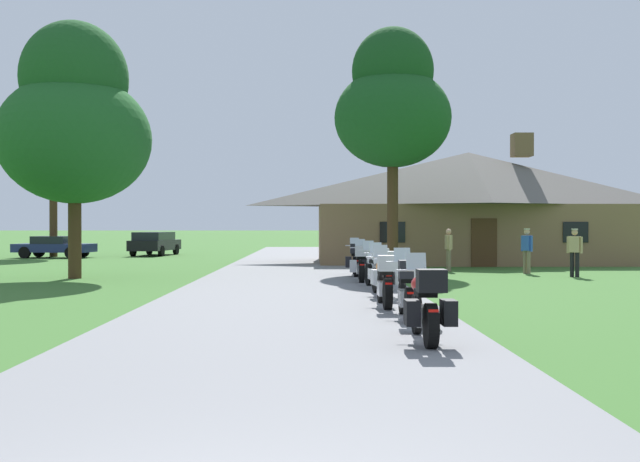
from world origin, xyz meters
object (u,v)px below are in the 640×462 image
(motorcycle_silver_second_in_row, at_px, (407,289))
(tree_by_lodge_front, at_px, (393,105))
(motorcycle_silver_fourth_in_row, at_px, (383,274))
(bystander_blue_shirt_beside_signpost, at_px, (527,248))
(motorcycle_red_nearest_to_camera, at_px, (426,306))
(motorcycle_white_fifth_in_row, at_px, (375,268))
(motorcycle_orange_third_in_row, at_px, (385,281))
(parked_navy_sedan_far_left, at_px, (54,246))
(parked_black_suv_far_left, at_px, (155,242))
(tree_left_far, at_px, (53,138))
(motorcycle_blue_farthest_in_row, at_px, (356,260))
(tree_left_near, at_px, (75,121))
(bystander_tan_shirt_by_tree, at_px, (575,250))
(motorcycle_silver_sixth_in_row, at_px, (361,264))
(bystander_tan_shirt_near_lodge, at_px, (449,247))

(motorcycle_silver_second_in_row, bearing_deg, tree_by_lodge_front, 86.33)
(motorcycle_silver_fourth_in_row, height_order, bystander_blue_shirt_beside_signpost, bystander_blue_shirt_beside_signpost)
(motorcycle_red_nearest_to_camera, xyz_separation_m, motorcycle_white_fifth_in_row, (0.09, 9.96, 0.01))
(motorcycle_white_fifth_in_row, bearing_deg, motorcycle_orange_third_in_row, -100.48)
(motorcycle_red_nearest_to_camera, xyz_separation_m, parked_navy_sedan_far_left, (-15.96, 31.39, 0.03))
(tree_by_lodge_front, xyz_separation_m, parked_black_suv_far_left, (-12.59, 15.59, -5.80))
(motorcycle_silver_fourth_in_row, relative_size, tree_left_far, 0.21)
(motorcycle_silver_second_in_row, relative_size, tree_by_lodge_front, 0.22)
(motorcycle_silver_second_in_row, xyz_separation_m, motorcycle_blue_farthest_in_row, (-0.25, 12.15, -0.01))
(parked_navy_sedan_far_left, bearing_deg, motorcycle_white_fifth_in_row, -137.22)
(motorcycle_silver_second_in_row, distance_m, tree_left_near, 16.12)
(motorcycle_red_nearest_to_camera, distance_m, motorcycle_silver_second_in_row, 2.87)
(motorcycle_blue_farthest_in_row, bearing_deg, motorcycle_silver_second_in_row, -87.87)
(bystander_tan_shirt_by_tree, height_order, parked_navy_sedan_far_left, bystander_tan_shirt_by_tree)
(bystander_tan_shirt_by_tree, bearing_deg, motorcycle_white_fifth_in_row, 71.13)
(motorcycle_orange_third_in_row, bearing_deg, motorcycle_silver_sixth_in_row, 89.64)
(motorcycle_red_nearest_to_camera, distance_m, tree_left_near, 18.30)
(motorcycle_blue_farthest_in_row, xyz_separation_m, bystander_tan_shirt_near_lodge, (3.85, 3.68, 0.32))
(motorcycle_red_nearest_to_camera, xyz_separation_m, tree_by_lodge_front, (1.52, 19.09, 5.97))
(motorcycle_silver_fourth_in_row, distance_m, tree_by_lodge_front, 13.13)
(motorcycle_orange_third_in_row, bearing_deg, motorcycle_silver_second_in_row, -85.35)
(bystander_blue_shirt_beside_signpost, bearing_deg, motorcycle_white_fifth_in_row, 107.92)
(motorcycle_orange_third_in_row, bearing_deg, parked_navy_sedan_far_left, 120.45)
(parked_black_suv_far_left, bearing_deg, motorcycle_orange_third_in_row, -62.74)
(tree_left_far, height_order, parked_navy_sedan_far_left, tree_left_far)
(motorcycle_silver_fourth_in_row, height_order, tree_by_lodge_front, tree_by_lodge_front)
(tree_left_far, relative_size, parked_black_suv_far_left, 2.08)
(motorcycle_red_nearest_to_camera, bearing_deg, motorcycle_silver_second_in_row, 88.23)
(parked_black_suv_far_left, xyz_separation_m, parked_navy_sedan_far_left, (-4.90, -3.29, -0.13))
(motorcycle_silver_fourth_in_row, relative_size, bystander_tan_shirt_by_tree, 1.24)
(bystander_tan_shirt_near_lodge, bearing_deg, motorcycle_white_fifth_in_row, 152.42)
(bystander_tan_shirt_near_lodge, bearing_deg, motorcycle_red_nearest_to_camera, 163.62)
(motorcycle_white_fifth_in_row, height_order, bystander_tan_shirt_near_lodge, bystander_tan_shirt_near_lodge)
(bystander_tan_shirt_near_lodge, xyz_separation_m, parked_navy_sedan_far_left, (-19.64, 12.69, -0.29))
(tree_left_near, height_order, parked_navy_sedan_far_left, tree_left_near)
(bystander_tan_shirt_by_tree, xyz_separation_m, parked_black_suv_far_left, (-18.52, 19.42, -0.17))
(tree_left_near, distance_m, parked_navy_sedan_far_left, 18.36)
(bystander_tan_shirt_by_tree, xyz_separation_m, tree_left_near, (-17.16, -0.48, 4.38))
(motorcycle_white_fifth_in_row, bearing_deg, tree_left_near, 145.75)
(motorcycle_orange_third_in_row, bearing_deg, parked_black_suv_far_left, 109.70)
(parked_navy_sedan_far_left, bearing_deg, bystander_tan_shirt_near_lodge, -116.91)
(motorcycle_white_fifth_in_row, bearing_deg, bystander_blue_shirt_beside_signpost, 41.07)
(motorcycle_silver_second_in_row, bearing_deg, motorcycle_blue_farthest_in_row, 92.61)
(motorcycle_silver_second_in_row, relative_size, motorcycle_silver_fourth_in_row, 1.00)
(bystander_tan_shirt_by_tree, bearing_deg, motorcycle_blue_farthest_in_row, 37.16)
(tree_by_lodge_front, bearing_deg, tree_left_near, -158.99)
(tree_left_far, distance_m, parked_navy_sedan_far_left, 6.36)
(motorcycle_silver_second_in_row, relative_size, tree_left_far, 0.21)
(tree_left_far, bearing_deg, motorcycle_silver_second_in_row, -61.09)
(tree_by_lodge_front, relative_size, tree_left_far, 0.97)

